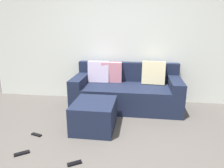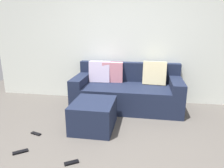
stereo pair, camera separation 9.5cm
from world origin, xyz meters
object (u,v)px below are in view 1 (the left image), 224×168
at_px(ottoman, 94,115).
at_px(remote_under_side_table, 36,135).
at_px(remote_near_ottoman, 74,163).
at_px(couch_sectional, 126,91).
at_px(remote_by_storage_bin, 22,153).

bearing_deg(ottoman, remote_under_side_table, -156.03).
relative_size(remote_near_ottoman, remote_under_side_table, 1.01).
bearing_deg(remote_under_side_table, couch_sectional, 64.26).
relative_size(couch_sectional, ottoman, 2.83).
relative_size(ottoman, remote_under_side_table, 4.36).
xyz_separation_m(ottoman, remote_by_storage_bin, (-0.75, -0.81, -0.20)).
height_order(ottoman, remote_near_ottoman, ottoman).
bearing_deg(couch_sectional, remote_by_storage_bin, -123.32).
relative_size(ottoman, remote_by_storage_bin, 3.91).
bearing_deg(remote_near_ottoman, ottoman, 55.19).
xyz_separation_m(ottoman, remote_near_ottoman, (-0.04, -0.90, -0.20)).
bearing_deg(remote_near_ottoman, couch_sectional, 43.82).
distance_m(remote_by_storage_bin, remote_under_side_table, 0.46).
distance_m(remote_near_ottoman, remote_by_storage_bin, 0.72).
height_order(ottoman, remote_under_side_table, ottoman).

